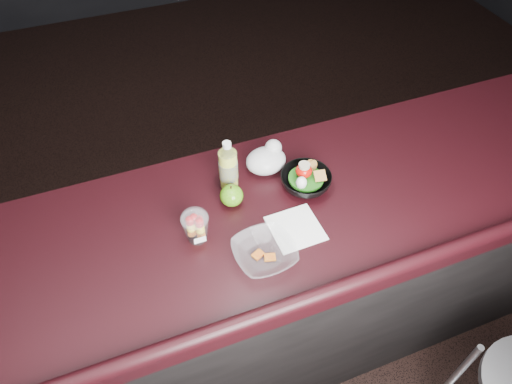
% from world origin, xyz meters
% --- Properties ---
extents(room_shell, '(8.00, 8.00, 8.00)m').
position_xyz_m(room_shell, '(0.00, 0.00, 1.83)').
color(room_shell, black).
rests_on(room_shell, ground).
extents(counter, '(4.06, 0.71, 1.02)m').
position_xyz_m(counter, '(0.00, 0.30, 0.51)').
color(counter, black).
rests_on(counter, ground).
extents(lemonade_bottle, '(0.07, 0.07, 0.20)m').
position_xyz_m(lemonade_bottle, '(0.03, 0.46, 1.10)').
color(lemonade_bottle, '#D5E13A').
rests_on(lemonade_bottle, counter).
extents(fruit_cup, '(0.09, 0.09, 0.12)m').
position_xyz_m(fruit_cup, '(-0.14, 0.28, 1.08)').
color(fruit_cup, white).
rests_on(fruit_cup, counter).
extents(green_apple, '(0.08, 0.08, 0.08)m').
position_xyz_m(green_apple, '(0.01, 0.38, 1.06)').
color(green_apple, '#39760D').
rests_on(green_apple, counter).
extents(plastic_bag, '(0.15, 0.12, 0.11)m').
position_xyz_m(plastic_bag, '(0.18, 0.49, 1.07)').
color(plastic_bag, silver).
rests_on(plastic_bag, counter).
extents(snack_bowl, '(0.23, 0.23, 0.10)m').
position_xyz_m(snack_bowl, '(0.27, 0.36, 1.05)').
color(snack_bowl, black).
rests_on(snack_bowl, counter).
extents(takeout_bowl, '(0.20, 0.20, 0.05)m').
position_xyz_m(takeout_bowl, '(0.03, 0.13, 1.04)').
color(takeout_bowl, silver).
rests_on(takeout_bowl, counter).
extents(paper_napkin, '(0.16, 0.16, 0.00)m').
position_xyz_m(paper_napkin, '(0.17, 0.20, 1.02)').
color(paper_napkin, white).
rests_on(paper_napkin, counter).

